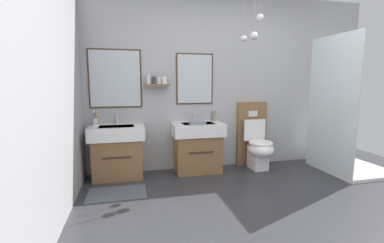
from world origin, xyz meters
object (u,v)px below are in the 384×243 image
vanity_sink_right (198,146)px  folded_hand_towel (197,123)px  toothbrush_cup (95,121)px  shower_tray (344,143)px  soap_dispenser (214,116)px  vanity_sink_left (118,150)px  toilet (256,143)px

vanity_sink_right → folded_hand_towel: bearing=-107.4°
toothbrush_cup → shower_tray: size_ratio=0.11×
soap_dispenser → shower_tray: bearing=-20.1°
toothbrush_cup → vanity_sink_left: bearing=-27.5°
vanity_sink_right → toilet: toilet is taller
vanity_sink_left → vanity_sink_right: size_ratio=1.00×
vanity_sink_left → vanity_sink_right: bearing=0.0°
soap_dispenser → folded_hand_towel: 0.45m
vanity_sink_right → toilet: 0.92m
vanity_sink_left → toothbrush_cup: bearing=152.5°
vanity_sink_left → toothbrush_cup: (-0.29, 0.15, 0.40)m
vanity_sink_left → shower_tray: bearing=-8.8°
toilet → shower_tray: 1.25m
vanity_sink_left → folded_hand_towel: bearing=-6.7°
toothbrush_cup → folded_hand_towel: bearing=-11.4°
vanity_sink_right → folded_hand_towel: folded_hand_towel is taller
toilet → toothbrush_cup: (-2.34, 0.16, 0.40)m
folded_hand_towel → vanity_sink_left: bearing=173.3°
vanity_sink_left → toilet: 2.05m
toilet → soap_dispenser: (-0.63, 0.17, 0.42)m
vanity_sink_right → soap_dispenser: size_ratio=3.94×
soap_dispenser → vanity_sink_left: bearing=-173.6°
shower_tray → vanity_sink_right: bearing=166.6°
toilet → shower_tray: bearing=-22.7°
shower_tray → vanity_sink_left: bearing=171.2°
toothbrush_cup → soap_dispenser: toothbrush_cup is taller
vanity_sink_right → toilet: (0.92, -0.01, -0.01)m
vanity_sink_left → toothbrush_cup: size_ratio=3.48×
vanity_sink_right → shower_tray: bearing=-13.4°
soap_dispenser → folded_hand_towel: soap_dispenser is taller
soap_dispenser → toilet: bearing=-15.2°
vanity_sink_right → soap_dispenser: 0.54m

